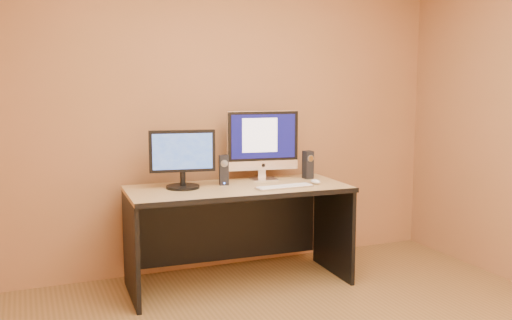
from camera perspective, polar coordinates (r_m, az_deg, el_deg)
name	(u,v)px	position (r m, az deg, el deg)	size (l,w,h in m)	color
walls	(343,131)	(2.86, 8.72, 2.85)	(4.00, 4.00, 2.60)	#905D3A
desk	(239,236)	(4.37, -1.75, -7.61)	(1.64, 0.72, 0.76)	tan
imac	(264,145)	(4.55, 0.78, 1.53)	(0.59, 0.22, 0.57)	silver
second_monitor	(182,159)	(4.22, -7.37, 0.06)	(0.49, 0.25, 0.43)	black
speaker_left	(224,170)	(4.35, -3.24, -1.01)	(0.07, 0.07, 0.23)	black
speaker_right	(308,165)	(4.64, 5.22, -0.48)	(0.07, 0.07, 0.23)	black
keyboard	(285,187)	(4.24, 2.87, -2.69)	(0.44, 0.12, 0.02)	silver
mouse	(316,181)	(4.42, 5.97, -2.15)	(0.06, 0.10, 0.04)	white
cable_a	(266,177)	(4.68, 1.00, -1.74)	(0.01, 0.01, 0.23)	black
cable_b	(256,178)	(4.66, -0.04, -1.77)	(0.01, 0.01, 0.19)	black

